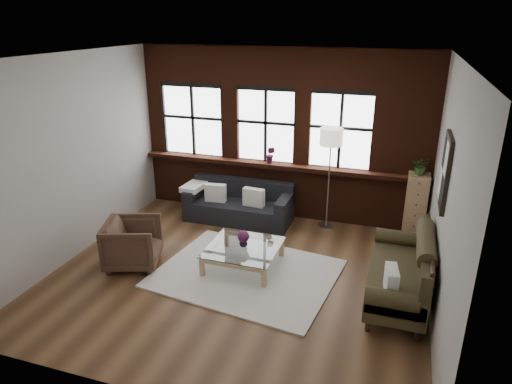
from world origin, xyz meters
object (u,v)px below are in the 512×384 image
(coffee_table, at_px, (244,257))
(armchair, at_px, (133,243))
(dark_sofa, at_px, (239,203))
(vase, at_px, (243,243))
(drawer_chest, at_px, (416,206))
(floor_lamp, at_px, (329,175))
(vintage_settee, at_px, (398,266))

(coffee_table, bearing_deg, armchair, -164.33)
(dark_sofa, bearing_deg, vase, -67.64)
(drawer_chest, distance_m, floor_lamp, 1.59)
(vintage_settee, distance_m, floor_lamp, 2.48)
(armchair, bearing_deg, vintage_settee, -104.91)
(armchair, relative_size, floor_lamp, 0.40)
(floor_lamp, bearing_deg, vase, -117.83)
(vase, bearing_deg, coffee_table, -63.43)
(dark_sofa, xyz_separation_m, vintage_settee, (2.97, -1.80, 0.15))
(vintage_settee, relative_size, coffee_table, 1.77)
(coffee_table, xyz_separation_m, drawer_chest, (2.52, 1.93, 0.41))
(armchair, distance_m, vase, 1.74)
(armchair, bearing_deg, dark_sofa, -44.68)
(vintage_settee, relative_size, drawer_chest, 1.65)
(coffee_table, xyz_separation_m, vase, (-0.00, 0.00, 0.25))
(vintage_settee, height_order, floor_lamp, floor_lamp)
(armchair, bearing_deg, coffee_table, -93.49)
(floor_lamp, bearing_deg, coffee_table, -117.83)
(armchair, xyz_separation_m, coffee_table, (1.67, 0.47, -0.20))
(vintage_settee, height_order, drawer_chest, drawer_chest)
(armchair, xyz_separation_m, vase, (1.67, 0.47, 0.05))
(armchair, relative_size, coffee_table, 0.76)
(drawer_chest, xyz_separation_m, floor_lamp, (-1.53, -0.06, 0.43))
(coffee_table, height_order, vase, vase)
(drawer_chest, height_order, floor_lamp, floor_lamp)
(vintage_settee, xyz_separation_m, drawer_chest, (0.22, 2.10, 0.07))
(vase, bearing_deg, floor_lamp, 62.17)
(vintage_settee, xyz_separation_m, floor_lamp, (-1.31, 2.04, 0.50))
(vase, bearing_deg, vintage_settee, -4.32)
(vase, bearing_deg, drawer_chest, 37.44)
(vintage_settee, bearing_deg, coffee_table, 175.68)
(floor_lamp, bearing_deg, drawer_chest, 2.38)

